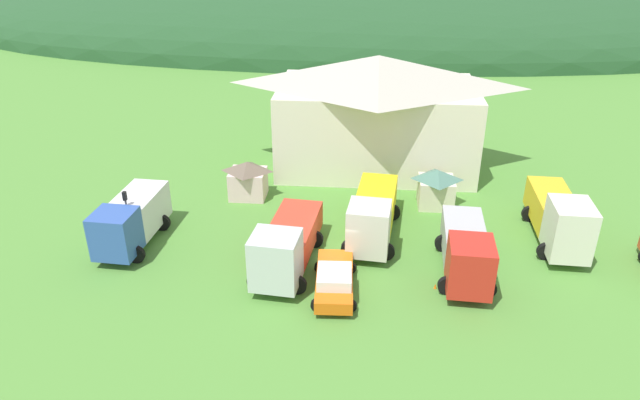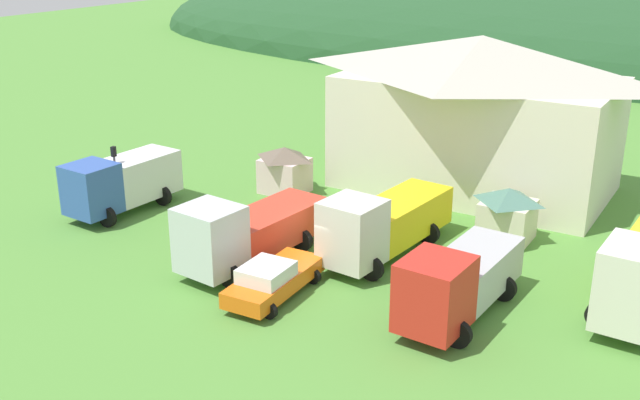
# 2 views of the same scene
# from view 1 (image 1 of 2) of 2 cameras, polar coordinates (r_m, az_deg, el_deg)

# --- Properties ---
(ground_plane) EXTENTS (200.00, 200.00, 0.00)m
(ground_plane) POSITION_cam_1_polar(r_m,az_deg,el_deg) (35.14, 1.71, -5.60)
(ground_plane) COLOR #518C38
(forested_hill_backdrop) EXTENTS (140.83, 60.00, 24.53)m
(forested_hill_backdrop) POSITION_cam_1_polar(r_m,az_deg,el_deg) (104.95, 4.19, 16.14)
(forested_hill_backdrop) COLOR #234C28
(forested_hill_backdrop) RESTS_ON ground
(depot_building) EXTENTS (16.51, 9.77, 9.04)m
(depot_building) POSITION_cam_1_polar(r_m,az_deg,el_deg) (46.25, 5.60, 8.72)
(depot_building) COLOR silver
(depot_building) RESTS_ON ground
(play_shed_cream) EXTENTS (2.63, 2.61, 2.73)m
(play_shed_cream) POSITION_cam_1_polar(r_m,az_deg,el_deg) (41.33, 11.40, 1.26)
(play_shed_cream) COLOR beige
(play_shed_cream) RESTS_ON ground
(play_shed_pink) EXTENTS (2.75, 2.40, 2.76)m
(play_shed_pink) POSITION_cam_1_polar(r_m,az_deg,el_deg) (42.08, -7.13, 2.08)
(play_shed_pink) COLOR beige
(play_shed_pink) RESTS_ON ground
(box_truck_blue) EXTENTS (3.40, 6.77, 3.22)m
(box_truck_blue) POSITION_cam_1_polar(r_m,az_deg,el_deg) (37.33, -18.19, -1.84)
(box_truck_blue) COLOR #3356AD
(box_truck_blue) RESTS_ON ground
(tow_truck_silver) EXTENTS (3.83, 8.44, 3.49)m
(tow_truck_silver) POSITION_cam_1_polar(r_m,az_deg,el_deg) (33.15, -3.39, -4.40)
(tow_truck_silver) COLOR silver
(tow_truck_silver) RESTS_ON ground
(flatbed_truck_yellow) EXTENTS (3.73, 8.63, 3.50)m
(flatbed_truck_yellow) POSITION_cam_1_polar(r_m,az_deg,el_deg) (36.38, 5.23, -1.40)
(flatbed_truck_yellow) COLOR silver
(flatbed_truck_yellow) RESTS_ON ground
(crane_truck_red) EXTENTS (3.39, 7.71, 3.29)m
(crane_truck_red) POSITION_cam_1_polar(r_m,az_deg,el_deg) (33.52, 14.24, -4.88)
(crane_truck_red) COLOR red
(crane_truck_red) RESTS_ON ground
(heavy_rig_striped) EXTENTS (3.31, 8.23, 3.74)m
(heavy_rig_striped) POSITION_cam_1_polar(r_m,az_deg,el_deg) (38.50, 22.56, -1.59)
(heavy_rig_striped) COLOR silver
(heavy_rig_striped) RESTS_ON ground
(service_pickup_orange) EXTENTS (2.56, 5.35, 1.66)m
(service_pickup_orange) POSITION_cam_1_polar(r_m,az_deg,el_deg) (31.60, 1.44, -7.86)
(service_pickup_orange) COLOR orange
(service_pickup_orange) RESTS_ON ground
(traffic_light_west) EXTENTS (0.20, 0.32, 3.81)m
(traffic_light_west) POSITION_cam_1_polar(r_m,az_deg,el_deg) (36.82, -18.46, -1.26)
(traffic_light_west) COLOR #4C4C51
(traffic_light_west) RESTS_ON ground
(traffic_cone_near_pickup) EXTENTS (0.36, 0.36, 0.61)m
(traffic_cone_near_pickup) POSITION_cam_1_polar(r_m,az_deg,el_deg) (32.98, 11.29, -8.55)
(traffic_cone_near_pickup) COLOR orange
(traffic_cone_near_pickup) RESTS_ON ground
(traffic_cone_mid_row) EXTENTS (0.36, 0.36, 0.46)m
(traffic_cone_mid_row) POSITION_cam_1_polar(r_m,az_deg,el_deg) (37.45, -5.55, -3.53)
(traffic_cone_mid_row) COLOR orange
(traffic_cone_mid_row) RESTS_ON ground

